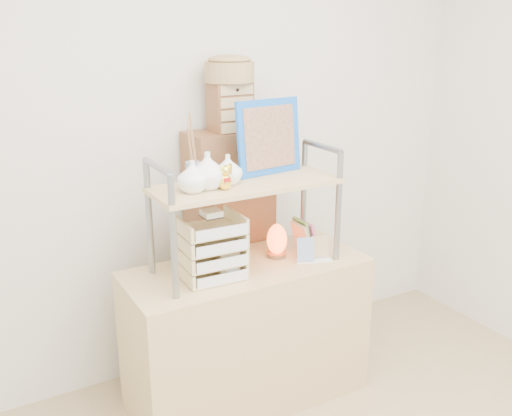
{
  "coord_description": "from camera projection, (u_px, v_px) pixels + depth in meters",
  "views": [
    {
      "loc": [
        -1.23,
        -1.05,
        1.88
      ],
      "look_at": [
        0.05,
        1.2,
        1.04
      ],
      "focal_mm": 40.0,
      "sensor_mm": 36.0,
      "label": 1
    }
  ],
  "objects": [
    {
      "name": "hutch",
      "position": [
        236.0,
        178.0,
        2.64
      ],
      "size": [
        0.9,
        0.34,
        0.79
      ],
      "color": "gray",
      "rests_on": "desk"
    },
    {
      "name": "cabinet",
      "position": [
        230.0,
        251.0,
        3.16
      ],
      "size": [
        0.46,
        0.27,
        1.35
      ],
      "primitive_type": "cube",
      "rotation": [
        0.0,
        0.0,
        0.06
      ],
      "color": "brown",
      "rests_on": "ground"
    },
    {
      "name": "desk",
      "position": [
        247.0,
        333.0,
        2.91
      ],
      "size": [
        1.2,
        0.5,
        0.75
      ],
      "primitive_type": "cube",
      "color": "tan",
      "rests_on": "ground"
    },
    {
      "name": "drawer_chest",
      "position": [
        230.0,
        107.0,
        2.9
      ],
      "size": [
        0.2,
        0.16,
        0.25
      ],
      "color": "brown",
      "rests_on": "cabinet"
    },
    {
      "name": "woven_basket",
      "position": [
        229.0,
        72.0,
        2.85
      ],
      "size": [
        0.25,
        0.25,
        0.1
      ],
      "primitive_type": "cylinder",
      "color": "olive",
      "rests_on": "drawer_chest"
    },
    {
      "name": "postcard_stand",
      "position": [
        313.0,
        254.0,
        2.84
      ],
      "size": [
        0.19,
        0.1,
        0.13
      ],
      "color": "white",
      "rests_on": "desk"
    },
    {
      "name": "salt_lamp",
      "position": [
        277.0,
        240.0,
        2.87
      ],
      "size": [
        0.11,
        0.11,
        0.17
      ],
      "color": "brown",
      "rests_on": "desk"
    },
    {
      "name": "room_shell",
      "position": [
        365.0,
        84.0,
        1.83
      ],
      "size": [
        3.42,
        3.41,
        2.61
      ],
      "color": "silver",
      "rests_on": "ground"
    },
    {
      "name": "letter_tray",
      "position": [
        212.0,
        251.0,
        2.63
      ],
      "size": [
        0.28,
        0.26,
        0.33
      ],
      "color": "tan",
      "rests_on": "desk"
    },
    {
      "name": "desk_clock",
      "position": [
        229.0,
        266.0,
        2.62
      ],
      "size": [
        0.1,
        0.06,
        0.13
      ],
      "color": "tan",
      "rests_on": "desk"
    }
  ]
}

